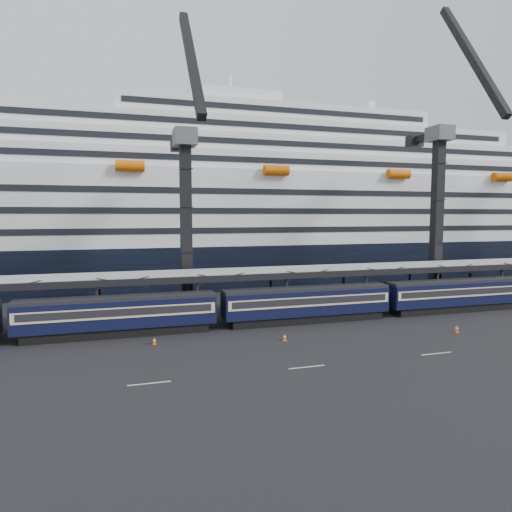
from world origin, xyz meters
The scene contains 9 objects.
ground centered at (0.00, 0.00, 0.00)m, with size 260.00×260.00×0.00m, color black.
train centered at (-4.65, 10.00, 2.20)m, with size 133.05×3.00×4.05m.
canopy centered at (0.00, 14.00, 5.25)m, with size 130.00×6.25×5.53m.
cruise_ship centered at (-1.08, 45.99, 12.34)m, with size 214.09×28.84×34.00m.
crane_dark_near centered at (-20.00, 18.59, 11.93)m, with size 4.50×17.75×35.08m.
crane_dark_mid centered at (15.00, 17.59, 13.36)m, with size 4.50×18.24×39.64m.
traffic_cone_b centered at (-24.92, 5.88, 0.35)m, with size 0.36×0.36×0.71m.
traffic_cone_c centered at (-13.04, 3.59, 0.37)m, with size 0.38×0.38×0.75m.
traffic_cone_d centered at (4.70, 1.41, 0.41)m, with size 0.41×0.41×0.83m.
Camera 1 is at (-27.81, -36.01, 11.83)m, focal length 32.00 mm.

